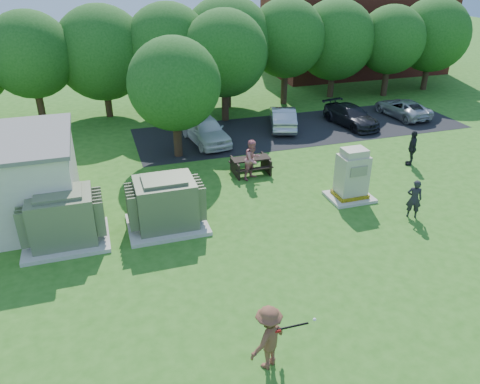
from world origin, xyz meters
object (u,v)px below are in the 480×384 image
object	(u,v)px
car_dark	(351,116)
car_white	(205,129)
transformer_right	(166,204)
car_silver_a	(283,117)
picnic_table	(251,164)
person_walking_right	(412,148)
transformer_left	(63,219)
batter	(268,338)
generator_cabinet	(352,177)
car_silver_b	(402,108)
person_at_picnic	(253,160)
person_by_generator	(414,199)

from	to	relation	value
car_dark	car_white	bearing A→B (deg)	171.61
transformer_right	car_silver_a	world-z (taller)	transformer_right
picnic_table	person_walking_right	xyz separation A→B (m)	(7.96, -1.45, 0.40)
transformer_left	person_walking_right	world-z (taller)	transformer_left
transformer_left	batter	world-z (taller)	transformer_left
picnic_table	car_white	xyz separation A→B (m)	(-1.06, 4.76, 0.26)
batter	car_dark	bearing A→B (deg)	-155.31
generator_cabinet	car_dark	distance (m)	10.04
person_walking_right	batter	bearing A→B (deg)	-12.82
transformer_left	car_silver_b	bearing A→B (deg)	24.05
car_white	batter	bearing A→B (deg)	-105.74
car_white	car_silver_a	xyz separation A→B (m)	(5.05, 0.95, -0.08)
batter	person_walking_right	size ratio (longest dim) A/B	1.03
person_at_picnic	car_dark	size ratio (longest dim) A/B	0.45
person_walking_right	person_by_generator	bearing A→B (deg)	1.04
transformer_right	person_by_generator	size ratio (longest dim) A/B	1.85
car_silver_a	person_walking_right	bearing A→B (deg)	137.04
batter	car_silver_a	size ratio (longest dim) A/B	0.46
batter	car_dark	distance (m)	20.02
car_white	person_walking_right	bearing A→B (deg)	-41.93
person_walking_right	car_dark	xyz separation A→B (m)	(0.23, 6.35, -0.28)
transformer_left	picnic_table	bearing A→B (deg)	24.11
generator_cabinet	car_white	distance (m)	9.59
generator_cabinet	car_dark	bearing A→B (deg)	60.26
generator_cabinet	car_dark	xyz separation A→B (m)	(4.98, 8.71, -0.39)
person_by_generator	car_dark	world-z (taller)	person_by_generator
car_silver_b	person_by_generator	bearing A→B (deg)	51.94
picnic_table	car_silver_b	world-z (taller)	car_silver_b
transformer_right	person_by_generator	xyz separation A→B (m)	(9.48, -2.23, -0.16)
picnic_table	car_silver_a	distance (m)	6.97
transformer_left	car_silver_b	distance (m)	22.65
car_dark	car_silver_b	xyz separation A→B (m)	(4.08, 0.57, -0.04)
batter	car_silver_a	world-z (taller)	batter
transformer_left	picnic_table	xyz separation A→B (m)	(8.40, 3.76, -0.48)
batter	car_white	world-z (taller)	batter
car_silver_a	picnic_table	bearing A→B (deg)	73.09
person_walking_right	picnic_table	bearing A→B (deg)	-64.26
transformer_right	car_silver_b	xyz separation A→B (m)	(16.98, 9.23, -0.40)
transformer_left	person_walking_right	size ratio (longest dim) A/B	1.69
car_dark	car_silver_b	distance (m)	4.12
transformer_right	person_walking_right	world-z (taller)	transformer_right
generator_cabinet	person_walking_right	size ratio (longest dim) A/B	1.29
car_white	generator_cabinet	bearing A→B (deg)	-70.87
transformer_right	person_by_generator	world-z (taller)	transformer_right
person_walking_right	car_silver_b	xyz separation A→B (m)	(4.32, 6.92, -0.32)
batter	car_white	xyz separation A→B (m)	(2.38, 16.16, -0.17)
picnic_table	person_at_picnic	size ratio (longest dim) A/B	0.96
batter	person_by_generator	xyz separation A→B (m)	(8.21, 5.40, -0.11)
transformer_right	picnic_table	world-z (taller)	transformer_right
transformer_right	person_at_picnic	world-z (taller)	transformer_right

